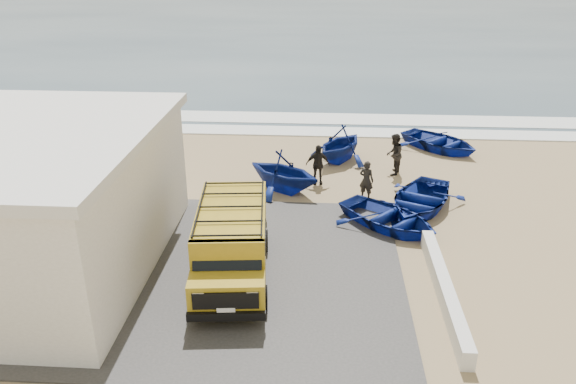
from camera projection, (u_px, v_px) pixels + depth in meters
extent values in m
plane|color=#A1875D|center=(275.00, 241.00, 18.73)|extent=(160.00, 160.00, 0.00)
cube|color=#403E3B|center=(203.00, 269.00, 17.02)|extent=(12.00, 10.00, 0.05)
cube|color=#385166|center=(314.00, 25.00, 69.88)|extent=(180.00, 88.00, 0.01)
cube|color=white|center=(294.00, 131.00, 29.68)|extent=(180.00, 1.60, 0.06)
cube|color=white|center=(297.00, 118.00, 31.97)|extent=(180.00, 2.20, 0.04)
cube|color=white|center=(15.00, 206.00, 16.55)|extent=(8.00, 9.00, 4.00)
cube|color=silver|center=(0.00, 136.00, 15.68)|extent=(8.40, 9.40, 0.30)
cube|color=black|center=(159.00, 171.00, 17.44)|extent=(0.08, 0.70, 0.90)
cube|color=silver|center=(444.00, 289.00, 15.58)|extent=(0.35, 6.00, 0.55)
cube|color=#B08F1A|center=(232.00, 234.00, 16.56)|extent=(2.34, 4.20, 1.70)
cube|color=#B08F1A|center=(227.00, 293.00, 14.45)|extent=(2.04, 1.11, 0.93)
cube|color=black|center=(227.00, 256.00, 14.56)|extent=(1.83, 0.52, 0.74)
cube|color=black|center=(226.00, 301.00, 13.96)|extent=(1.67, 0.24, 0.46)
cube|color=black|center=(226.00, 316.00, 14.11)|extent=(2.01, 0.34, 0.23)
cube|color=black|center=(231.00, 207.00, 16.14)|extent=(2.21, 3.88, 0.06)
cylinder|color=black|center=(194.00, 300.00, 14.99)|extent=(0.30, 0.74, 0.72)
cylinder|color=black|center=(207.00, 242.00, 17.92)|extent=(0.30, 0.74, 0.72)
cylinder|color=black|center=(263.00, 298.00, 15.04)|extent=(0.30, 0.74, 0.72)
cylinder|color=black|center=(264.00, 241.00, 17.97)|extent=(0.30, 0.74, 0.72)
imported|color=navy|center=(389.00, 217.00, 19.45)|extent=(4.62, 4.55, 0.78)
imported|color=navy|center=(420.00, 199.00, 20.83)|extent=(4.28, 4.84, 0.83)
imported|color=navy|center=(283.00, 171.00, 22.20)|extent=(4.20, 4.06, 1.69)
imported|color=navy|center=(340.00, 143.00, 25.35)|extent=(3.97, 4.12, 1.67)
imported|color=navy|center=(440.00, 142.00, 26.92)|extent=(4.77, 4.79, 0.82)
imported|color=black|center=(366.00, 180.00, 21.52)|extent=(0.67, 0.58, 1.56)
imported|color=black|center=(394.00, 154.00, 23.84)|extent=(0.91, 1.04, 1.79)
imported|color=black|center=(318.00, 164.00, 22.92)|extent=(1.02, 0.53, 1.67)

